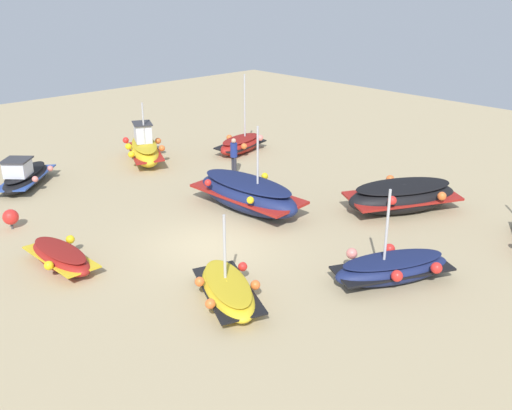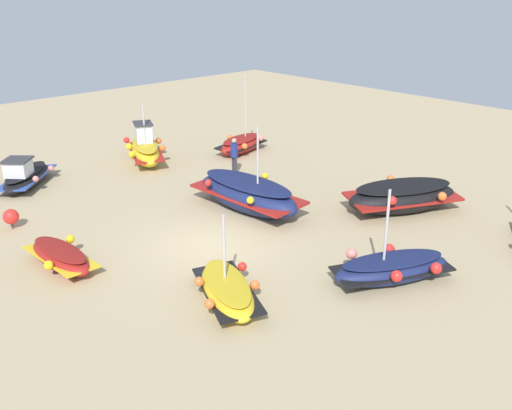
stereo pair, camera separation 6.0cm
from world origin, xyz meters
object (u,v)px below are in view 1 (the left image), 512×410
at_px(fishing_boat_4, 241,144).
at_px(person_walking, 234,154).
at_px(fishing_boat_5, 25,176).
at_px(fishing_boat_9, 61,257).
at_px(fishing_boat_0, 403,196).
at_px(fishing_boat_1, 392,268).
at_px(fishing_boat_2, 247,194).
at_px(fishing_boat_7, 228,290).
at_px(mooring_buoy_0, 11,217).
at_px(fishing_boat_3, 144,149).

height_order(fishing_boat_4, person_walking, fishing_boat_4).
height_order(fishing_boat_5, fishing_boat_9, fishing_boat_5).
distance_m(fishing_boat_0, fishing_boat_9, 12.65).
bearing_deg(person_walking, fishing_boat_4, 48.58).
height_order(fishing_boat_1, fishing_boat_4, fishing_boat_4).
height_order(fishing_boat_2, fishing_boat_9, fishing_boat_2).
bearing_deg(fishing_boat_0, fishing_boat_2, -18.40).
distance_m(fishing_boat_1, fishing_boat_7, 4.98).
height_order(fishing_boat_4, fishing_boat_7, fishing_boat_4).
height_order(fishing_boat_1, fishing_boat_7, fishing_boat_1).
distance_m(fishing_boat_0, fishing_boat_1, 5.85).
xyz_separation_m(fishing_boat_0, fishing_boat_5, (12.74, 9.49, -0.14)).
height_order(fishing_boat_0, person_walking, person_walking).
bearing_deg(fishing_boat_7, fishing_boat_1, 84.34).
height_order(fishing_boat_0, mooring_buoy_0, fishing_boat_0).
bearing_deg(mooring_buoy_0, person_walking, -95.26).
xyz_separation_m(fishing_boat_4, fishing_boat_5, (2.42, 10.33, 0.03)).
height_order(fishing_boat_3, mooring_buoy_0, fishing_boat_3).
height_order(fishing_boat_4, fishing_boat_9, fishing_boat_4).
bearing_deg(fishing_boat_5, fishing_boat_7, 45.81).
xyz_separation_m(fishing_boat_7, person_walking, (8.23, -7.42, 0.66)).
xyz_separation_m(fishing_boat_5, mooring_buoy_0, (-4.14, 2.25, -0.01)).
bearing_deg(mooring_buoy_0, fishing_boat_3, -65.22).
xyz_separation_m(fishing_boat_2, person_walking, (3.54, -2.41, 0.34)).
height_order(fishing_boat_3, fishing_boat_5, fishing_boat_3).
height_order(fishing_boat_7, fishing_boat_9, fishing_boat_7).
bearing_deg(fishing_boat_2, fishing_boat_4, -41.93).
xyz_separation_m(fishing_boat_4, mooring_buoy_0, (-1.72, 12.59, 0.02)).
distance_m(fishing_boat_7, person_walking, 11.10).
bearing_deg(person_walking, fishing_boat_9, -157.61).
distance_m(fishing_boat_7, fishing_boat_9, 5.68).
height_order(person_walking, mooring_buoy_0, person_walking).
xyz_separation_m(fishing_boat_2, fishing_boat_9, (0.43, 7.47, -0.32)).
xyz_separation_m(fishing_boat_0, fishing_boat_4, (10.32, -0.84, -0.16)).
height_order(fishing_boat_0, fishing_boat_2, fishing_boat_2).
bearing_deg(fishing_boat_0, fishing_boat_7, 28.78).
relative_size(fishing_boat_1, fishing_boat_2, 0.77).
relative_size(fishing_boat_3, fishing_boat_5, 1.17).
bearing_deg(fishing_boat_0, fishing_boat_4, -69.20).
relative_size(fishing_boat_1, person_walking, 2.21).
bearing_deg(person_walking, fishing_boat_7, -127.11).
distance_m(fishing_boat_2, mooring_buoy_0, 8.65).
bearing_deg(fishing_boat_1, fishing_boat_5, 130.58).
bearing_deg(fishing_boat_3, mooring_buoy_0, 139.85).
height_order(fishing_boat_2, fishing_boat_4, fishing_boat_4).
height_order(fishing_boat_3, person_walking, fishing_boat_3).
relative_size(fishing_boat_3, mooring_buoy_0, 5.64).
bearing_deg(person_walking, mooring_buoy_0, 179.66).
xyz_separation_m(fishing_boat_1, fishing_boat_2, (7.16, -0.69, 0.24)).
distance_m(fishing_boat_2, fishing_boat_3, 8.18).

